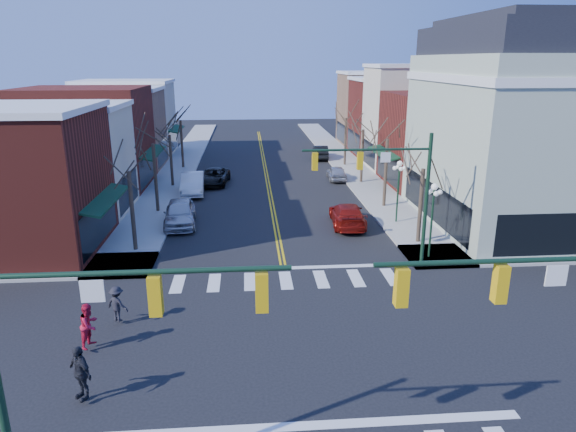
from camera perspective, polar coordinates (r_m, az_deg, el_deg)
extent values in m
plane|color=black|center=(20.65, 1.10, -14.19)|extent=(160.00, 160.00, 0.00)
cube|color=#9E9B93|center=(39.67, -14.50, 0.89)|extent=(3.50, 70.00, 0.15)
cube|color=#9E9B93|center=(40.45, 10.71, 1.45)|extent=(3.50, 70.00, 0.15)
cube|color=maroon|center=(33.06, -29.00, 3.15)|extent=(10.00, 8.50, 8.00)
cube|color=beige|center=(40.14, -24.58, 5.48)|extent=(10.00, 7.00, 7.50)
cube|color=maroon|center=(47.56, -21.50, 8.02)|extent=(10.00, 9.00, 8.50)
cube|color=#A07758|center=(55.48, -19.08, 9.02)|extent=(10.00, 7.50, 7.80)
cube|color=beige|center=(62.95, -17.40, 10.19)|extent=(10.00, 8.00, 8.20)
cube|color=maroon|center=(47.13, 17.18, 8.06)|extent=(10.00, 8.50, 8.00)
cube|color=beige|center=(54.23, 14.29, 10.42)|extent=(10.00, 7.00, 10.00)
cube|color=maroon|center=(61.42, 12.01, 10.58)|extent=(10.00, 8.00, 8.50)
cube|color=#A07758|center=(69.07, 10.16, 11.56)|extent=(10.00, 8.00, 9.00)
cube|color=#A6B39B|center=(37.29, 25.08, 7.39)|extent=(12.00, 14.00, 11.00)
cube|color=white|center=(36.95, 25.89, 13.65)|extent=(12.25, 14.25, 0.50)
cube|color=black|center=(36.95, 26.36, 17.18)|extent=(11.40, 13.40, 1.80)
cube|color=black|center=(37.01, 26.59, 18.87)|extent=(9.80, 11.80, 0.60)
cylinder|color=#14331E|center=(11.30, -16.36, -6.02)|extent=(6.50, 0.12, 0.12)
cube|color=gold|center=(11.45, -14.52, -8.56)|extent=(0.28, 0.28, 0.90)
cube|color=gold|center=(11.27, -2.94, -8.42)|extent=(0.28, 0.28, 0.90)
cylinder|color=#14331E|center=(12.54, 24.12, -4.54)|extent=(6.50, 0.12, 0.12)
cube|color=gold|center=(12.59, 22.51, -6.96)|extent=(0.28, 0.28, 0.90)
cube|color=gold|center=(11.75, 12.48, -7.72)|extent=(0.28, 0.28, 0.90)
cylinder|color=#14331E|center=(27.55, 15.09, 1.46)|extent=(0.20, 0.20, 7.20)
cylinder|color=#14331E|center=(26.04, 8.76, 7.30)|extent=(6.50, 0.12, 0.12)
cube|color=gold|center=(26.06, 8.00, 6.11)|extent=(0.28, 0.28, 0.90)
cube|color=gold|center=(25.67, 3.01, 6.08)|extent=(0.28, 0.28, 0.90)
cylinder|color=#14331E|center=(29.25, 15.63, -0.96)|extent=(0.12, 0.12, 4.00)
sphere|color=white|center=(28.68, 15.97, 3.13)|extent=(0.36, 0.36, 0.36)
cylinder|color=#14331E|center=(35.17, 12.09, 2.28)|extent=(0.12, 0.12, 4.00)
sphere|color=white|center=(34.70, 12.31, 5.72)|extent=(0.36, 0.36, 0.36)
cylinder|color=#382B21|center=(30.49, -16.91, 0.40)|extent=(0.24, 0.24, 4.76)
cylinder|color=#382B21|center=(38.06, -14.50, 4.03)|extent=(0.24, 0.24, 5.04)
cylinder|color=#382B21|center=(45.85, -12.85, 5.96)|extent=(0.24, 0.24, 4.55)
cylinder|color=#382B21|center=(53.63, -11.70, 7.77)|extent=(0.24, 0.24, 4.90)
cylinder|color=#382B21|center=(31.48, 14.50, 0.98)|extent=(0.24, 0.24, 4.62)
cylinder|color=#382B21|center=(38.83, 10.79, 4.62)|extent=(0.24, 0.24, 5.18)
cylinder|color=#382B21|center=(46.47, 8.23, 6.53)|extent=(0.24, 0.24, 4.83)
cylinder|color=#382B21|center=(54.19, 6.39, 8.15)|extent=(0.24, 0.24, 4.97)
imported|color=#B4B3B8|center=(35.10, -11.93, 0.33)|extent=(2.43, 5.20, 1.72)
imported|color=silver|center=(43.41, -10.56, 3.58)|extent=(2.09, 5.29, 1.71)
imported|color=black|center=(46.33, -8.21, 4.34)|extent=(2.88, 5.28, 1.40)
imported|color=maroon|center=(34.56, 6.62, 0.14)|extent=(2.43, 5.31, 1.51)
imported|color=#B0B1B5|center=(47.85, 5.41, 4.79)|extent=(1.69, 3.96, 1.33)
imported|color=black|center=(58.22, 3.61, 7.10)|extent=(1.95, 4.68, 1.51)
imported|color=red|center=(21.29, -21.21, -11.23)|extent=(0.91, 1.03, 1.77)
imported|color=black|center=(18.42, -22.09, -15.81)|extent=(1.13, 1.07, 1.88)
imported|color=black|center=(22.86, -18.45, -9.26)|extent=(1.15, 0.97, 1.54)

